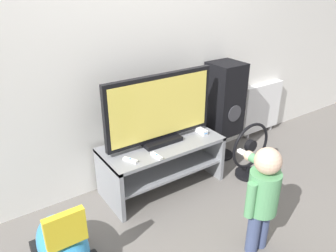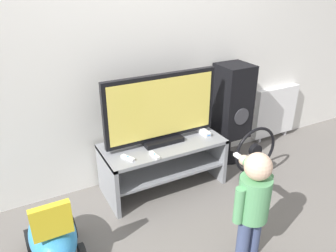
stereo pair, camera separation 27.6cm
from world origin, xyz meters
TOP-DOWN VIEW (x-y plane):
  - ground_plane at (0.00, 0.00)m, footprint 16.00×16.00m
  - wall_back at (0.00, 0.58)m, footprint 10.00×0.06m
  - tv_stand at (0.00, 0.25)m, footprint 1.10×0.50m
  - television at (0.00, 0.27)m, footprint 1.04×0.20m
  - game_console at (0.42, 0.23)m, footprint 0.05×0.18m
  - remote_primary at (-0.38, 0.13)m, footprint 0.09×0.13m
  - remote_secondary at (-0.17, 0.06)m, footprint 0.05×0.13m
  - child at (0.14, -0.77)m, footprint 0.32×0.47m
  - speaker_tower at (0.86, 0.37)m, footprint 0.31×0.33m
  - floor_fan at (0.80, -0.08)m, footprint 0.47×0.24m
  - ride_on_toy at (-1.07, -0.18)m, footprint 0.35×0.57m
  - radiator at (1.63, 0.51)m, footprint 0.60×0.08m

SIDE VIEW (x-z plane):
  - ground_plane at x=0.00m, z-range 0.00..0.00m
  - ride_on_toy at x=-1.07m, z-range -0.07..0.50m
  - floor_fan at x=0.80m, z-range -0.03..0.54m
  - tv_stand at x=0.00m, z-range 0.08..0.54m
  - radiator at x=1.63m, z-range 0.03..0.68m
  - remote_primary at x=-0.38m, z-range 0.46..0.49m
  - remote_secondary at x=-0.17m, z-range 0.46..0.49m
  - game_console at x=0.42m, z-range 0.46..0.51m
  - child at x=0.14m, z-range 0.07..0.91m
  - speaker_tower at x=0.86m, z-range 0.13..1.17m
  - television at x=0.00m, z-range 0.46..1.08m
  - wall_back at x=0.00m, z-range 0.00..2.60m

